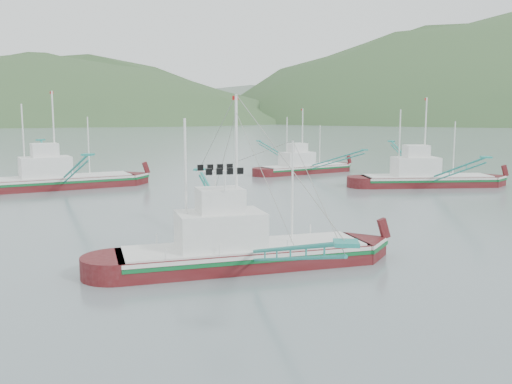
# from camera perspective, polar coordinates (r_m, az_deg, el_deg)

# --- Properties ---
(ground) EXTENTS (1200.00, 1200.00, 0.00)m
(ground) POSITION_cam_1_polar(r_m,az_deg,el_deg) (34.56, -0.67, -6.68)
(ground) COLOR slate
(ground) RESTS_ON ground
(main_boat) EXTENTS (14.73, 24.96, 10.49)m
(main_boat) POSITION_cam_1_polar(r_m,az_deg,el_deg) (32.41, -1.35, -3.86)
(main_boat) COLOR #4A0C0F
(main_boat) RESTS_ON ground
(bg_boat_right) EXTENTS (15.59, 27.27, 11.11)m
(bg_boat_right) POSITION_cam_1_polar(r_m,az_deg,el_deg) (69.54, 16.67, 2.01)
(bg_boat_right) COLOR #4A0C0F
(bg_boat_right) RESTS_ON ground
(bg_boat_left) EXTENTS (20.27, 26.73, 11.87)m
(bg_boat_left) POSITION_cam_1_polar(r_m,az_deg,el_deg) (68.58, -19.06, 2.42)
(bg_boat_left) COLOR #4A0C0F
(bg_boat_left) RESTS_ON ground
(bg_boat_far) EXTENTS (18.04, 21.58, 9.81)m
(bg_boat_far) POSITION_cam_1_polar(r_m,az_deg,el_deg) (80.94, 4.85, 3.37)
(bg_boat_far) COLOR #4A0C0F
(bg_boat_far) RESTS_ON ground
(headland_left) EXTENTS (448.00, 308.00, 210.00)m
(headland_left) POSITION_cam_1_polar(r_m,az_deg,el_deg) (433.72, -21.23, 6.49)
(headland_left) COLOR #325129
(headland_left) RESTS_ON ground
(ridge_distant) EXTENTS (960.00, 400.00, 240.00)m
(ridge_distant) POSITION_cam_1_polar(r_m,az_deg,el_deg) (594.00, 6.51, 7.30)
(ridge_distant) COLOR slate
(ridge_distant) RESTS_ON ground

